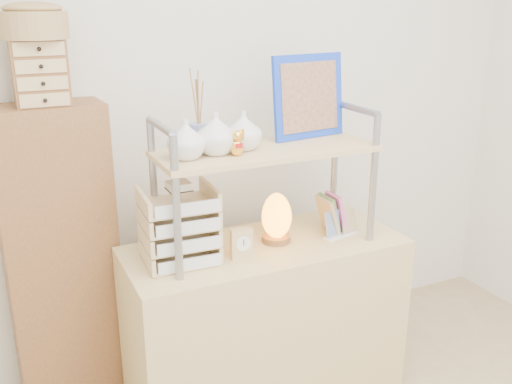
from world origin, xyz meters
TOP-DOWN VIEW (x-y plane):
  - room_shell at (0.00, 0.39)m, footprint 3.42×3.41m
  - desk at (0.00, 1.20)m, footprint 1.20×0.50m
  - cabinet at (-0.79, 1.57)m, footprint 0.47×0.27m
  - hutch at (-0.06, 1.21)m, footprint 0.90×0.34m
  - letter_tray at (-0.37, 1.20)m, footprint 0.28×0.27m
  - salt_lamp at (0.06, 1.21)m, footprint 0.14×0.13m
  - desk_clock at (-0.15, 1.12)m, footprint 0.09×0.05m
  - postcard_stand at (0.34, 1.14)m, footprint 0.17×0.08m
  - drawer_chest at (-0.79, 1.55)m, footprint 0.20×0.16m
  - woven_basket at (-0.79, 1.55)m, footprint 0.25×0.25m

SIDE VIEW (x-z plane):
  - desk at x=0.00m, z-range 0.00..0.75m
  - cabinet at x=-0.79m, z-range 0.00..1.35m
  - postcard_stand at x=0.34m, z-range 0.72..0.84m
  - desk_clock at x=-0.15m, z-range 0.75..0.88m
  - salt_lamp at x=0.06m, z-range 0.75..0.97m
  - letter_tray at x=-0.37m, z-range 0.72..1.05m
  - hutch at x=-0.06m, z-range 0.81..1.59m
  - drawer_chest at x=-0.79m, z-range 1.35..1.60m
  - woven_basket at x=-0.79m, z-range 1.60..1.70m
  - room_shell at x=0.00m, z-range 0.39..3.00m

